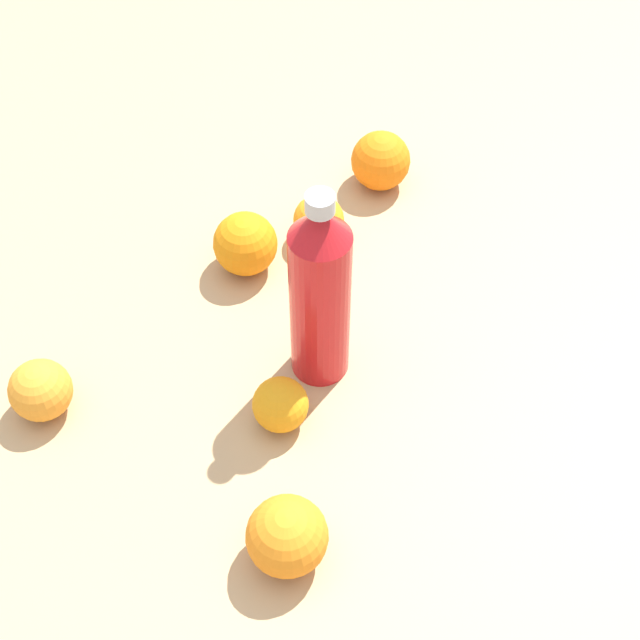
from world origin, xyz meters
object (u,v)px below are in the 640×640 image
Objects in this scene: orange_1 at (245,244)px; orange_2 at (280,405)px; orange_0 at (381,161)px; orange_4 at (287,536)px; orange_3 at (319,220)px; orange_5 at (41,390)px; water_bottle at (320,294)px.

orange_2 is (0.20, -0.11, -0.01)m from orange_1.
orange_4 reaches higher than orange_0.
orange_3 is (0.02, 0.10, -0.01)m from orange_1.
orange_5 reaches higher than orange_2.
orange_2 is (0.03, -0.08, -0.09)m from water_bottle.
orange_2 is at bearing 109.57° from water_bottle.
orange_0 is 1.22× the size of orange_3.
orange_0 is 0.22m from orange_1.
water_bottle is at bearing -8.30° from orange_1.
water_bottle reaches higher than orange_2.
water_bottle is 3.36× the size of orange_1.
water_bottle is 4.14× the size of orange_3.
orange_3 is (-0.15, 0.12, -0.09)m from water_bottle.
orange_4 is at bearing -43.45° from orange_3.
orange_1 is 1.14× the size of orange_5.
orange_4 is at bearing 130.95° from water_bottle.
orange_0 is (-0.18, 0.25, -0.09)m from water_bottle.
orange_5 reaches higher than orange_3.
orange_0 reaches higher than orange_2.
orange_3 is at bearing 78.50° from orange_1.
water_bottle is at bearing -54.37° from orange_0.
water_bottle is 0.32m from orange_5.
orange_3 is 0.39m from orange_5.
orange_1 is (0.01, -0.22, 0.00)m from orange_0.
orange_3 reaches higher than orange_2.
orange_5 is (0.03, -0.52, -0.00)m from orange_0.
orange_1 is at bearing -10.16° from water_bottle.
orange_1 is 0.39m from orange_4.
orange_2 is at bearing 46.99° from orange_5.
orange_0 is 1.28× the size of orange_2.
orange_1 is at bearing -101.50° from orange_3.
orange_4 reaches higher than orange_2.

